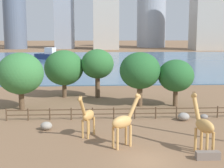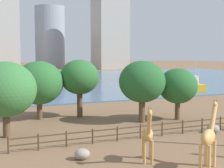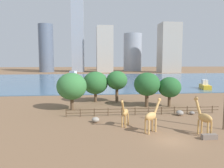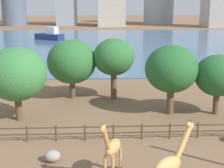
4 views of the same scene
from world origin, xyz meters
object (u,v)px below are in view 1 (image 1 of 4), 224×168
(tree_left_small, at_px, (64,68))
(giraffe_tall, at_px, (124,122))
(boulder_near_fence, at_px, (184,117))
(tree_center_broad, at_px, (20,74))
(giraffe_companion, at_px, (87,116))
(tree_right_tall, at_px, (97,64))
(boulder_small, at_px, (204,117))
(boulder_by_pole, at_px, (46,126))
(tree_right_small, at_px, (140,71))
(boat_ferry, at_px, (48,55))
(feeding_trough, at_px, (208,155))
(giraffe_young, at_px, (203,125))
(tree_left_large, at_px, (176,76))

(tree_left_small, bearing_deg, giraffe_tall, -72.99)
(boulder_near_fence, bearing_deg, tree_center_broad, 161.04)
(giraffe_companion, xyz_separation_m, tree_right_tall, (1.16, 18.06, 2.78))
(giraffe_tall, height_order, boulder_small, giraffe_tall)
(boulder_near_fence, bearing_deg, giraffe_tall, -132.26)
(boulder_by_pole, height_order, tree_right_small, tree_right_small)
(tree_left_small, xyz_separation_m, boat_ferry, (-10.03, 61.50, -2.72))
(feeding_trough, relative_size, tree_right_small, 0.27)
(tree_center_broad, bearing_deg, boulder_near_fence, -18.96)
(tree_right_small, bearing_deg, giraffe_young, -80.88)
(tree_left_large, bearing_deg, tree_right_tall, 147.62)
(boulder_near_fence, height_order, tree_right_tall, tree_right_tall)
(tree_left_small, bearing_deg, boulder_small, -39.60)
(boulder_by_pole, distance_m, tree_right_small, 14.86)
(giraffe_young, xyz_separation_m, boat_ferry, (-22.60, 84.43, -0.71))
(feeding_trough, height_order, tree_left_large, tree_left_large)
(boulder_small, distance_m, boat_ferry, 79.04)
(boulder_by_pole, height_order, feeding_trough, boulder_by_pole)
(boulder_small, distance_m, tree_center_broad, 21.66)
(boulder_small, bearing_deg, tree_left_large, 103.19)
(giraffe_tall, bearing_deg, boulder_small, 4.95)
(boulder_by_pole, height_order, tree_left_large, tree_left_large)
(boulder_near_fence, relative_size, tree_center_broad, 0.18)
(giraffe_companion, height_order, tree_right_small, tree_right_small)
(tree_right_tall, height_order, boat_ferry, tree_right_tall)
(giraffe_tall, relative_size, tree_left_large, 0.75)
(boulder_near_fence, bearing_deg, tree_right_small, 117.01)
(boulder_small, relative_size, tree_left_small, 0.13)
(giraffe_tall, xyz_separation_m, tree_right_tall, (-1.81, 20.85, 2.61))
(boulder_small, xyz_separation_m, tree_right_small, (-6.00, 6.91, 4.17))
(boulder_small, xyz_separation_m, tree_left_large, (-1.55, 6.60, 3.55))
(boulder_near_fence, xyz_separation_m, tree_left_small, (-13.59, 13.50, 3.77))
(tree_right_tall, bearing_deg, tree_center_broad, -143.56)
(giraffe_companion, distance_m, tree_left_large, 16.22)
(boat_ferry, bearing_deg, boulder_by_pole, 129.73)
(boat_ferry, bearing_deg, feeding_trough, 137.40)
(boulder_near_fence, xyz_separation_m, boulder_small, (2.31, 0.34, -0.14))
(feeding_trough, height_order, tree_left_small, tree_left_small)
(boulder_small, distance_m, tree_right_tall, 17.51)
(giraffe_companion, relative_size, boat_ferry, 0.47)
(boulder_small, xyz_separation_m, tree_left_small, (-15.90, 13.15, 3.91))
(boulder_by_pole, height_order, tree_left_small, tree_left_small)
(boulder_by_pole, relative_size, boulder_small, 1.31)
(tree_right_tall, bearing_deg, tree_left_large, -32.38)
(giraffe_young, relative_size, boulder_by_pole, 4.21)
(boat_ferry, bearing_deg, boulder_small, 141.85)
(boat_ferry, bearing_deg, giraffe_young, 137.68)
(tree_left_small, height_order, boat_ferry, tree_left_small)
(giraffe_tall, xyz_separation_m, tree_center_broad, (-11.06, 14.02, 2.23))
(tree_left_large, bearing_deg, tree_right_small, 176.02)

